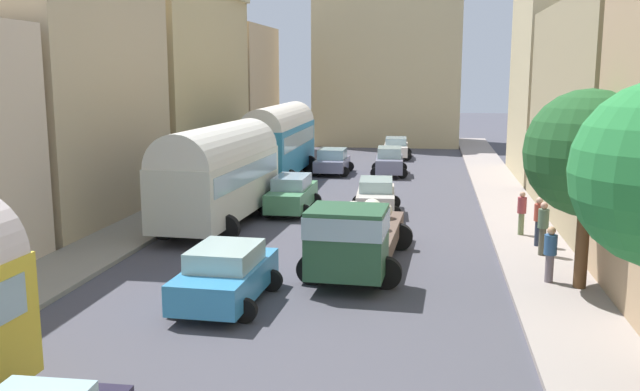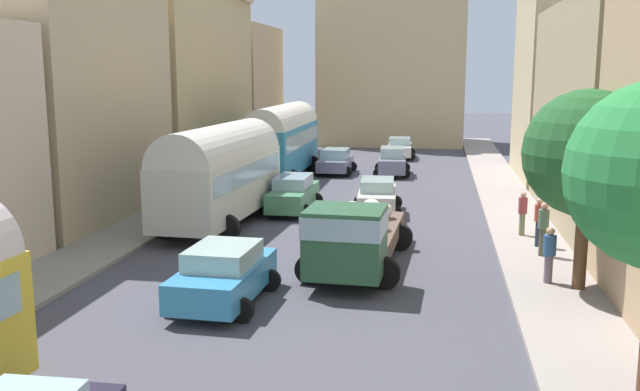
{
  "view_description": "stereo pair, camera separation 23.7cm",
  "coord_description": "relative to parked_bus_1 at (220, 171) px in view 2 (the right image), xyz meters",
  "views": [
    {
      "loc": [
        3.75,
        -1.44,
        6.0
      ],
      "look_at": [
        0.0,
        21.75,
        1.8
      ],
      "focal_mm": 38.78,
      "sensor_mm": 36.0,
      "label": 1
    },
    {
      "loc": [
        3.98,
        -1.4,
        6.0
      ],
      "look_at": [
        0.0,
        21.75,
        1.8
      ],
      "focal_mm": 38.78,
      "sensor_mm": 36.0,
      "label": 2
    }
  ],
  "objects": [
    {
      "name": "car_1",
      "position": [
        5.79,
        14.65,
        -1.36
      ],
      "size": [
        2.26,
        3.95,
        1.66
      ],
      "color": "slate",
      "rests_on": "ground"
    },
    {
      "name": "pedestrian_0",
      "position": [
        11.59,
        -6.22,
        -1.18
      ],
      "size": [
        0.47,
        0.47,
        1.75
      ],
      "color": "slate",
      "rests_on": "ground"
    },
    {
      "name": "pedestrian_1",
      "position": [
        11.52,
        -0.38,
        -1.18
      ],
      "size": [
        0.38,
        0.38,
        1.74
      ],
      "color": "#69774F",
      "rests_on": "ground"
    },
    {
      "name": "distant_church",
      "position": [
        4.45,
        33.04,
        5.46
      ],
      "size": [
        11.81,
        7.99,
        22.07
      ],
      "color": "#CEB887",
      "rests_on": "ground"
    },
    {
      "name": "cargo_truck_0",
      "position": [
        6.05,
        -5.75,
        -0.98
      ],
      "size": [
        3.18,
        7.46,
        2.33
      ],
      "color": "#2A5638",
      "rests_on": "ground"
    },
    {
      "name": "building_right_2",
      "position": [
        15.67,
        2.72,
        2.18
      ],
      "size": [
        5.45,
        13.42,
        8.71
      ],
      "color": "tan",
      "rests_on": "ground"
    },
    {
      "name": "building_left_4",
      "position": [
        -6.78,
        24.72,
        2.5
      ],
      "size": [
        5.45,
        9.12,
        9.35
      ],
      "color": "tan",
      "rests_on": "ground"
    },
    {
      "name": "car_5",
      "position": [
        2.28,
        3.09,
        -1.38
      ],
      "size": [
        2.15,
        4.39,
        1.59
      ],
      "color": "#4B8B5B",
      "rests_on": "ground"
    },
    {
      "name": "building_left_3",
      "position": [
        -6.31,
        12.93,
        3.33
      ],
      "size": [
        4.96,
        13.56,
        10.96
      ],
      "color": "tan",
      "rests_on": "ground"
    },
    {
      "name": "pedestrian_2",
      "position": [
        11.84,
        -3.21,
        -1.09
      ],
      "size": [
        0.42,
        0.42,
        1.89
      ],
      "color": "#4C4C3D",
      "rests_on": "ground"
    },
    {
      "name": "sidewalk_right",
      "position": [
        11.7,
        2.6,
        -2.11
      ],
      "size": [
        2.5,
        70.0,
        0.14
      ],
      "primitive_type": "cube",
      "color": "#9D918B",
      "rests_on": "ground"
    },
    {
      "name": "car_0",
      "position": [
        5.93,
        3.16,
        -1.4
      ],
      "size": [
        2.3,
        4.05,
        1.53
      ],
      "color": "silver",
      "rests_on": "ground"
    },
    {
      "name": "car_6",
      "position": [
        2.39,
        14.67,
        -1.42
      ],
      "size": [
        2.35,
        3.74,
        1.51
      ],
      "color": "slate",
      "rests_on": "ground"
    },
    {
      "name": "parked_bus_1",
      "position": [
        0.0,
        0.0,
        0.0
      ],
      "size": [
        3.6,
        8.6,
        3.98
      ],
      "color": "beige",
      "rests_on": "ground"
    },
    {
      "name": "car_2",
      "position": [
        5.75,
        22.94,
        -1.43
      ],
      "size": [
        2.33,
        4.17,
        1.46
      ],
      "color": "silver",
      "rests_on": "ground"
    },
    {
      "name": "sidewalk_left",
      "position": [
        -2.8,
        2.6,
        -2.11
      ],
      "size": [
        2.5,
        70.0,
        0.14
      ],
      "primitive_type": "cube",
      "color": "gray",
      "rests_on": "ground"
    },
    {
      "name": "parked_bus_2",
      "position": [
        -0.22,
        12.1,
        0.17
      ],
      "size": [
        3.25,
        9.94,
        4.2
      ],
      "color": "teal",
      "rests_on": "ground"
    },
    {
      "name": "ground_plane",
      "position": [
        4.45,
        2.6,
        -2.18
      ],
      "size": [
        154.0,
        154.0,
        0.0
      ],
      "primitive_type": "plane",
      "color": "#484750"
    },
    {
      "name": "building_left_2",
      "position": [
        -6.84,
        0.31,
        3.05
      ],
      "size": [
        6.12,
        10.13,
        10.4
      ],
      "color": "tan",
      "rests_on": "ground"
    },
    {
      "name": "building_right_3",
      "position": [
        15.55,
        14.92,
        3.42
      ],
      "size": [
        5.22,
        9.06,
        11.2
      ],
      "color": "#C8B78B",
      "rests_on": "ground"
    },
    {
      "name": "pedestrian_4",
      "position": [
        11.87,
        -1.97,
        -1.11
      ],
      "size": [
        0.43,
        0.43,
        1.83
      ],
      "color": "#242C3D",
      "rests_on": "ground"
    },
    {
      "name": "roadside_tree_2",
      "position": [
        12.35,
        -6.61,
        1.68
      ],
      "size": [
        3.42,
        3.42,
        5.59
      ],
      "color": "brown",
      "rests_on": "ground"
    },
    {
      "name": "car_4",
      "position": [
        2.99,
        -9.08,
        -1.39
      ],
      "size": [
        2.48,
        4.08,
        1.55
      ],
      "color": "#378BC6",
      "rests_on": "ground"
    }
  ]
}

